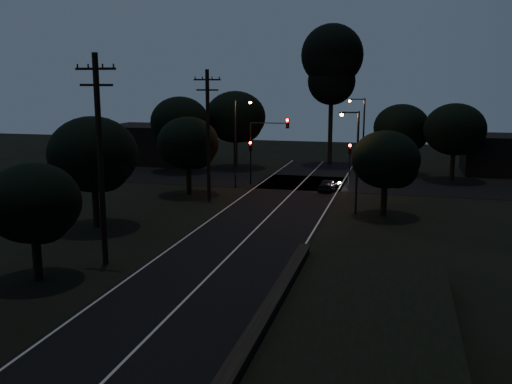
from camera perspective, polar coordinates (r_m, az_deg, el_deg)
The scene contains 21 objects.
road_surface at distance 44.36m, azimuth 2.27°, elevation -1.45°, with size 60.00×70.00×0.03m.
utility_pole_mid at distance 30.47m, azimuth -15.32°, elevation 3.37°, with size 2.20×0.30×11.00m.
utility_pole_far at distance 45.95m, azimuth -4.82°, elevation 5.87°, with size 2.20×0.30×10.50m.
tree_left_b at distance 29.21m, azimuth -21.24°, elevation -1.25°, with size 4.57×4.57×5.81m.
tree_left_c at distance 38.63m, azimuth -15.80°, elevation 3.44°, with size 5.84×5.84×7.38m.
tree_left_d at distance 48.63m, azimuth -6.65°, elevation 4.73°, with size 5.25×5.25×6.65m.
tree_far_nw at distance 63.77m, azimuth -1.91°, elevation 7.38°, with size 6.73×6.73×8.53m.
tree_far_w at distance 61.65m, azimuth -7.47°, elevation 6.86°, with size 6.27×6.27×8.00m.
tree_far_ne at distance 61.33m, azimuth 14.54°, elevation 6.12°, with size 5.75×5.75×7.27m.
tree_far_e at distance 58.55m, azimuth 19.47°, elevation 5.79°, with size 5.93×5.93×7.52m.
tree_right_a at distance 41.54m, azimuth 13.06°, elevation 3.02°, with size 4.87×4.87×6.19m.
tall_pine at distance 66.75m, azimuth 7.61°, elevation 12.61°, with size 7.03×7.03×15.98m.
building_left at distance 69.96m, azimuth -10.30°, elevation 4.80°, with size 10.00×8.00×4.40m, color black.
building_right at distance 65.63m, azimuth 23.90°, elevation 3.45°, with size 9.00×7.00×4.00m, color black.
signal_left at distance 53.43m, azimuth -0.55°, elevation 3.77°, with size 0.28×0.35×4.10m.
signal_right at distance 51.87m, azimuth 9.34°, elevation 3.41°, with size 0.28×0.35×4.10m.
signal_mast at distance 52.86m, azimuth 1.22°, elevation 5.33°, with size 3.70×0.35×6.25m.
streetlight_a at distance 51.52m, azimuth -1.89°, elevation 5.51°, with size 1.66×0.26×8.00m.
streetlight_b at distance 55.59m, azimuth 10.50°, elevation 5.74°, with size 1.66×0.26×8.00m.
streetlight_c at distance 41.70m, azimuth 9.87°, elevation 3.65°, with size 1.46×0.26×7.50m.
car at distance 50.94m, azimuth 7.27°, elevation 0.71°, with size 1.27×3.16×1.08m, color black.
Camera 1 is at (8.98, -11.25, 9.60)m, focal length 40.00 mm.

